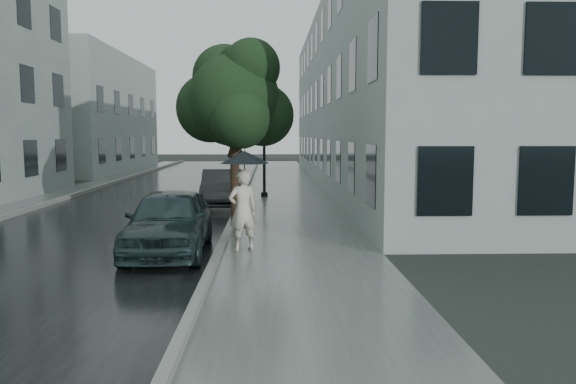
{
  "coord_description": "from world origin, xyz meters",
  "views": [
    {
      "loc": [
        -0.45,
        -10.39,
        2.62
      ],
      "look_at": [
        -0.05,
        2.19,
        1.3
      ],
      "focal_mm": 35.0,
      "sensor_mm": 36.0,
      "label": 1
    }
  ],
  "objects_px": {
    "pedestrian": "(243,210)",
    "car_far": "(222,188)",
    "lamp_post": "(260,131)",
    "street_tree": "(234,99)",
    "car_near": "(169,221)"
  },
  "relations": [
    {
      "from": "pedestrian",
      "to": "car_far",
      "type": "distance_m",
      "value": 7.95
    },
    {
      "from": "lamp_post",
      "to": "car_far",
      "type": "distance_m",
      "value": 3.73
    },
    {
      "from": "pedestrian",
      "to": "street_tree",
      "type": "relative_size",
      "value": 0.35
    },
    {
      "from": "car_far",
      "to": "pedestrian",
      "type": "bearing_deg",
      "value": -84.76
    },
    {
      "from": "pedestrian",
      "to": "lamp_post",
      "type": "relative_size",
      "value": 0.38
    },
    {
      "from": "pedestrian",
      "to": "lamp_post",
      "type": "distance_m",
      "value": 10.82
    },
    {
      "from": "pedestrian",
      "to": "car_near",
      "type": "xyz_separation_m",
      "value": [
        -1.6,
        -0.2,
        -0.2
      ]
    },
    {
      "from": "car_near",
      "to": "street_tree",
      "type": "bearing_deg",
      "value": 70.42
    },
    {
      "from": "street_tree",
      "to": "lamp_post",
      "type": "height_order",
      "value": "street_tree"
    },
    {
      "from": "lamp_post",
      "to": "car_near",
      "type": "relative_size",
      "value": 1.14
    },
    {
      "from": "pedestrian",
      "to": "car_far",
      "type": "bearing_deg",
      "value": -103.9
    },
    {
      "from": "car_near",
      "to": "lamp_post",
      "type": "bearing_deg",
      "value": 79.29
    },
    {
      "from": "lamp_post",
      "to": "car_far",
      "type": "xyz_separation_m",
      "value": [
        -1.34,
        -2.81,
        -2.05
      ]
    },
    {
      "from": "pedestrian",
      "to": "car_far",
      "type": "height_order",
      "value": "pedestrian"
    },
    {
      "from": "pedestrian",
      "to": "car_near",
      "type": "distance_m",
      "value": 1.63
    }
  ]
}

